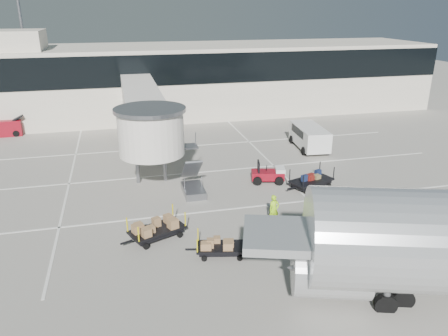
{
  "coord_description": "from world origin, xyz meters",
  "views": [
    {
      "loc": [
        -6.02,
        -22.64,
        12.31
      ],
      "look_at": [
        0.62,
        4.27,
        2.0
      ],
      "focal_mm": 35.0,
      "sensor_mm": 36.0,
      "label": 1
    }
  ],
  "objects_px": {
    "suitcase_cart": "(312,181)",
    "box_cart_near": "(224,247)",
    "box_cart_far": "(158,229)",
    "baggage_tug": "(269,174)",
    "minivan": "(309,135)",
    "belt_loader": "(1,128)",
    "ground_worker": "(274,210)"
  },
  "relations": [
    {
      "from": "suitcase_cart",
      "to": "box_cart_near",
      "type": "relative_size",
      "value": 1.17
    },
    {
      "from": "box_cart_near",
      "to": "box_cart_far",
      "type": "bearing_deg",
      "value": 153.07
    },
    {
      "from": "baggage_tug",
      "to": "suitcase_cart",
      "type": "distance_m",
      "value": 3.22
    },
    {
      "from": "box_cart_far",
      "to": "minivan",
      "type": "xyz_separation_m",
      "value": [
        15.14,
        13.43,
        0.66
      ]
    },
    {
      "from": "box_cart_far",
      "to": "baggage_tug",
      "type": "bearing_deg",
      "value": 12.86
    },
    {
      "from": "suitcase_cart",
      "to": "belt_loader",
      "type": "xyz_separation_m",
      "value": [
        -24.74,
        19.96,
        0.28
      ]
    },
    {
      "from": "baggage_tug",
      "to": "ground_worker",
      "type": "height_order",
      "value": "ground_worker"
    },
    {
      "from": "ground_worker",
      "to": "belt_loader",
      "type": "xyz_separation_m",
      "value": [
        -20.15,
        24.56,
        -0.13
      ]
    },
    {
      "from": "box_cart_near",
      "to": "box_cart_far",
      "type": "distance_m",
      "value": 4.13
    },
    {
      "from": "box_cart_far",
      "to": "box_cart_near",
      "type": "bearing_deg",
      "value": -62.92
    },
    {
      "from": "suitcase_cart",
      "to": "box_cart_near",
      "type": "height_order",
      "value": "suitcase_cart"
    },
    {
      "from": "suitcase_cart",
      "to": "box_cart_far",
      "type": "relative_size",
      "value": 1.03
    },
    {
      "from": "ground_worker",
      "to": "baggage_tug",
      "type": "bearing_deg",
      "value": 61.51
    },
    {
      "from": "belt_loader",
      "to": "baggage_tug",
      "type": "bearing_deg",
      "value": -42.21
    },
    {
      "from": "box_cart_near",
      "to": "ground_worker",
      "type": "relative_size",
      "value": 1.79
    },
    {
      "from": "ground_worker",
      "to": "minivan",
      "type": "bearing_deg",
      "value": 46.6
    },
    {
      "from": "suitcase_cart",
      "to": "ground_worker",
      "type": "distance_m",
      "value": 6.52
    },
    {
      "from": "baggage_tug",
      "to": "suitcase_cart",
      "type": "xyz_separation_m",
      "value": [
        2.67,
        -1.8,
        -0.06
      ]
    },
    {
      "from": "baggage_tug",
      "to": "ground_worker",
      "type": "distance_m",
      "value": 6.7
    },
    {
      "from": "ground_worker",
      "to": "minivan",
      "type": "height_order",
      "value": "minivan"
    },
    {
      "from": "baggage_tug",
      "to": "belt_loader",
      "type": "relative_size",
      "value": 0.6
    },
    {
      "from": "baggage_tug",
      "to": "belt_loader",
      "type": "height_order",
      "value": "belt_loader"
    },
    {
      "from": "baggage_tug",
      "to": "minivan",
      "type": "bearing_deg",
      "value": 61.51
    },
    {
      "from": "baggage_tug",
      "to": "ground_worker",
      "type": "bearing_deg",
      "value": -93.03
    },
    {
      "from": "suitcase_cart",
      "to": "box_cart_near",
      "type": "bearing_deg",
      "value": -158.39
    },
    {
      "from": "suitcase_cart",
      "to": "box_cart_far",
      "type": "height_order",
      "value": "suitcase_cart"
    },
    {
      "from": "box_cart_near",
      "to": "belt_loader",
      "type": "relative_size",
      "value": 0.75
    },
    {
      "from": "baggage_tug",
      "to": "minivan",
      "type": "distance_m",
      "value": 9.41
    },
    {
      "from": "suitcase_cart",
      "to": "belt_loader",
      "type": "relative_size",
      "value": 0.88
    },
    {
      "from": "minivan",
      "to": "belt_loader",
      "type": "bearing_deg",
      "value": 163.46
    },
    {
      "from": "ground_worker",
      "to": "box_cart_far",
      "type": "bearing_deg",
      "value": 168.77
    },
    {
      "from": "baggage_tug",
      "to": "box_cart_far",
      "type": "height_order",
      "value": "baggage_tug"
    }
  ]
}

